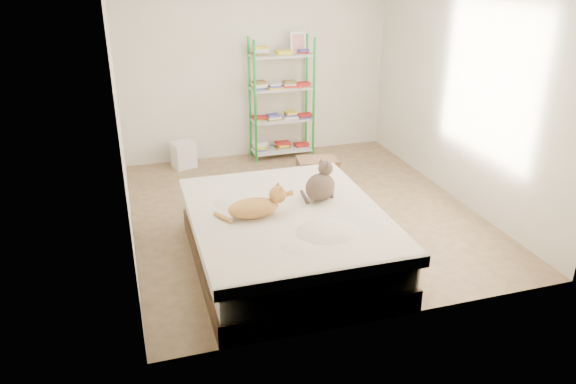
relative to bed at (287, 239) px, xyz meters
name	(u,v)px	position (x,y,z in m)	size (l,w,h in m)	color
room	(304,101)	(0.51, 1.05, 1.02)	(3.81, 4.21, 2.61)	tan
bed	(287,239)	(0.00, 0.00, 0.00)	(1.76, 2.19, 0.55)	#41291B
orange_cat	(253,206)	(-0.32, 0.00, 0.39)	(0.55, 0.30, 0.22)	#F09D53
grey_cat	(320,181)	(0.38, 0.17, 0.47)	(0.28, 0.34, 0.39)	brown
shelf_unit	(282,100)	(0.81, 2.93, 0.55)	(0.88, 0.36, 1.74)	green
cardboard_box	(318,172)	(0.94, 1.76, -0.10)	(0.54, 0.53, 0.40)	#A0774B
white_bin	(184,154)	(-0.61, 2.90, -0.09)	(0.39, 0.36, 0.36)	white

